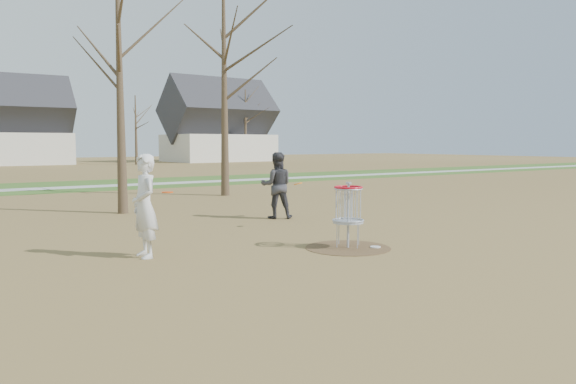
{
  "coord_description": "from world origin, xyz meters",
  "views": [
    {
      "loc": [
        -7.63,
        -8.89,
        2.2
      ],
      "look_at": [
        -0.5,
        1.5,
        1.1
      ],
      "focal_mm": 35.0,
      "sensor_mm": 36.0,
      "label": 1
    }
  ],
  "objects_px": {
    "disc_grounded": "(375,247)",
    "disc_golf_basket": "(348,205)",
    "player_throwing": "(277,185)",
    "player_standing": "(145,206)"
  },
  "relations": [
    {
      "from": "disc_grounded",
      "to": "disc_golf_basket",
      "type": "xyz_separation_m",
      "value": [
        -0.49,
        0.32,
        0.89
      ]
    },
    {
      "from": "player_throwing",
      "to": "disc_grounded",
      "type": "bearing_deg",
      "value": 109.83
    },
    {
      "from": "player_throwing",
      "to": "disc_grounded",
      "type": "xyz_separation_m",
      "value": [
        -0.85,
        -5.07,
        -0.95
      ]
    },
    {
      "from": "disc_grounded",
      "to": "player_throwing",
      "type": "bearing_deg",
      "value": 80.5
    },
    {
      "from": "player_throwing",
      "to": "disc_grounded",
      "type": "relative_size",
      "value": 8.8
    },
    {
      "from": "player_standing",
      "to": "disc_grounded",
      "type": "bearing_deg",
      "value": 68.1
    },
    {
      "from": "disc_grounded",
      "to": "player_standing",
      "type": "bearing_deg",
      "value": 157.61
    },
    {
      "from": "disc_golf_basket",
      "to": "disc_grounded",
      "type": "bearing_deg",
      "value": -33.21
    },
    {
      "from": "player_standing",
      "to": "disc_golf_basket",
      "type": "xyz_separation_m",
      "value": [
        3.86,
        -1.47,
        -0.08
      ]
    },
    {
      "from": "player_standing",
      "to": "disc_grounded",
      "type": "relative_size",
      "value": 9.08
    }
  ]
}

